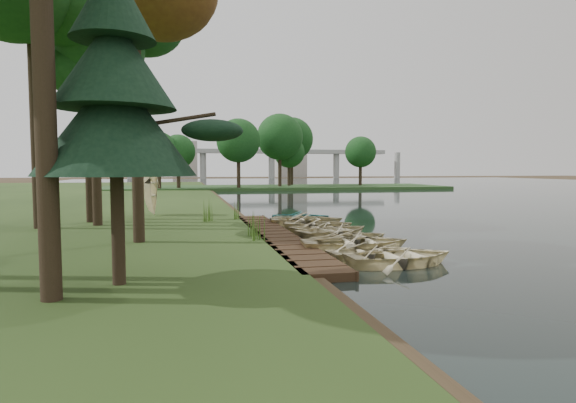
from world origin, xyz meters
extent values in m
plane|color=#3D2F1D|center=(0.00, 0.00, 0.00)|extent=(300.00, 300.00, 0.00)
cube|color=black|center=(30.00, 20.00, 0.03)|extent=(130.00, 200.00, 0.05)
cube|color=#342214|center=(-1.60, 0.00, 0.15)|extent=(1.60, 16.00, 0.30)
cube|color=#294A21|center=(8.00, 50.00, 0.23)|extent=(50.00, 14.00, 0.45)
cylinder|color=black|center=(-15.33, 50.00, 2.85)|extent=(0.50, 0.50, 4.80)
sphere|color=#174518|center=(-15.33, 50.00, 6.45)|extent=(5.60, 5.60, 5.60)
cylinder|color=black|center=(-8.67, 50.00, 2.85)|extent=(0.50, 0.50, 4.80)
sphere|color=#174518|center=(-8.67, 50.00, 6.45)|extent=(5.60, 5.60, 5.60)
cylinder|color=black|center=(-2.00, 50.00, 2.85)|extent=(0.50, 0.50, 4.80)
sphere|color=#174518|center=(-2.00, 50.00, 6.45)|extent=(5.60, 5.60, 5.60)
cylinder|color=black|center=(4.67, 50.00, 2.85)|extent=(0.50, 0.50, 4.80)
sphere|color=#174518|center=(4.67, 50.00, 6.45)|extent=(5.60, 5.60, 5.60)
cylinder|color=black|center=(11.33, 50.00, 2.85)|extent=(0.50, 0.50, 4.80)
sphere|color=#174518|center=(11.33, 50.00, 6.45)|extent=(5.60, 5.60, 5.60)
cylinder|color=black|center=(18.00, 50.00, 2.85)|extent=(0.50, 0.50, 4.80)
sphere|color=#174518|center=(18.00, 50.00, 6.45)|extent=(5.60, 5.60, 5.60)
cylinder|color=black|center=(24.67, 50.00, 2.85)|extent=(0.50, 0.50, 4.80)
sphere|color=#174518|center=(24.67, 50.00, 6.45)|extent=(5.60, 5.60, 5.60)
cube|color=#A5A5A0|center=(10.00, 120.00, 8.00)|extent=(90.00, 4.00, 1.20)
cylinder|color=#A5A5A0|center=(-20.00, 120.00, 4.00)|extent=(1.80, 1.80, 8.00)
cylinder|color=#A5A5A0|center=(0.00, 120.00, 4.00)|extent=(1.80, 1.80, 8.00)
cylinder|color=#A5A5A0|center=(20.00, 120.00, 4.00)|extent=(1.80, 1.80, 8.00)
cylinder|color=#A5A5A0|center=(40.00, 120.00, 4.00)|extent=(1.80, 1.80, 8.00)
cylinder|color=#A5A5A0|center=(60.00, 120.00, 4.00)|extent=(1.80, 1.80, 8.00)
cube|color=#A5A5A0|center=(30.00, 140.00, 9.00)|extent=(10.00, 8.00, 18.00)
cube|color=#A5A5A0|center=(-5.00, 145.00, 6.00)|extent=(8.00, 8.00, 12.00)
imported|color=beige|center=(1.26, -6.27, 0.42)|extent=(3.78, 2.82, 0.75)
imported|color=beige|center=(0.73, -5.04, 0.36)|extent=(3.22, 2.48, 0.62)
imported|color=beige|center=(0.72, -3.61, 0.46)|extent=(4.20, 3.14, 0.83)
imported|color=beige|center=(1.11, -2.16, 0.42)|extent=(4.16, 3.53, 0.73)
imported|color=beige|center=(0.86, -0.85, 0.36)|extent=(3.12, 2.32, 0.62)
imported|color=beige|center=(1.08, 0.00, 0.43)|extent=(4.46, 3.91, 0.77)
imported|color=beige|center=(0.97, 1.60, 0.38)|extent=(3.81, 3.24, 0.67)
imported|color=beige|center=(1.08, 2.76, 0.41)|extent=(3.87, 3.11, 0.71)
imported|color=beige|center=(0.93, 4.34, 0.45)|extent=(4.12, 3.10, 0.81)
imported|color=beige|center=(1.07, 5.40, 0.42)|extent=(4.25, 3.73, 0.73)
imported|color=teal|center=(1.14, 6.64, 0.39)|extent=(3.74, 3.02, 0.69)
imported|color=beige|center=(-7.29, 9.75, 0.66)|extent=(3.84, 3.04, 0.71)
cylinder|color=black|center=(-8.26, -9.21, 5.37)|extent=(0.44, 0.44, 10.15)
cylinder|color=black|center=(-7.16, -1.12, 5.20)|extent=(0.44, 0.44, 9.80)
cylinder|color=black|center=(-9.65, 4.94, 5.67)|extent=(0.45, 0.45, 10.75)
ellipsoid|color=#174518|center=(-9.65, 4.94, 11.05)|extent=(4.25, 4.25, 3.61)
cylinder|color=black|center=(-10.27, 6.54, 4.47)|extent=(0.41, 0.41, 8.35)
ellipsoid|color=#174518|center=(-10.27, 6.54, 8.65)|extent=(4.29, 4.29, 3.64)
cylinder|color=black|center=(-12.16, 4.29, 5.93)|extent=(0.47, 0.47, 11.25)
cylinder|color=black|center=(-7.97, 7.50, 5.95)|extent=(0.47, 0.47, 11.30)
ellipsoid|color=#174518|center=(-7.97, 7.50, 11.60)|extent=(4.64, 4.64, 3.94)
cylinder|color=black|center=(-7.02, -8.03, 1.85)|extent=(0.32, 0.32, 3.09)
cone|color=black|center=(-7.02, -8.03, 4.25)|extent=(3.80, 3.80, 2.60)
cone|color=black|center=(-7.02, -8.03, 5.68)|extent=(2.90, 2.90, 2.25)
cone|color=#3F661E|center=(-2.60, -0.30, 0.80)|extent=(0.60, 0.60, 1.00)
cone|color=#3F661E|center=(-2.60, -1.59, 0.84)|extent=(0.60, 0.60, 1.08)
cone|color=#3F661E|center=(-4.22, 5.59, 0.87)|extent=(0.60, 0.60, 1.14)
cone|color=#3F661E|center=(-2.60, 6.44, 0.83)|extent=(0.60, 0.60, 1.05)
camera|label=1|loc=(-5.44, -20.24, 3.14)|focal=30.00mm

